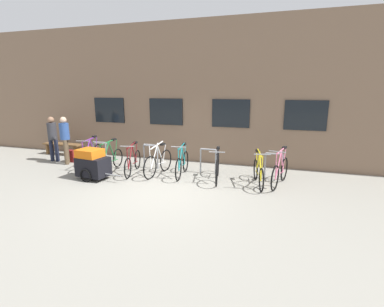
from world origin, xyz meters
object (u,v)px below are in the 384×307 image
at_px(bicycle_purple, 91,156).
at_px(bicycle_pink, 280,171).
at_px(bike_trailer, 93,164).
at_px(bicycle_black, 217,167).
at_px(person_by_bench, 65,137).
at_px(bicycle_maroon, 133,162).
at_px(bicycle_teal, 182,164).
at_px(bicycle_white, 158,162).
at_px(bicycle_yellow, 258,172).
at_px(backpack, 72,156).
at_px(wooden_bench, 63,146).
at_px(person_browsing, 53,136).
at_px(bicycle_green, 110,160).

xyz_separation_m(bicycle_purple, bicycle_pink, (6.14, 0.09, -0.01)).
distance_m(bicycle_pink, bike_trailer, 5.45).
xyz_separation_m(bicycle_purple, bicycle_black, (4.38, 0.00, -0.01)).
distance_m(bicycle_purple, person_by_bench, 1.32).
bearing_deg(bicycle_maroon, bicycle_teal, 7.70).
bearing_deg(bicycle_white, person_by_bench, 176.82).
bearing_deg(person_by_bench, bicycle_white, -3.18).
bearing_deg(bicycle_purple, bicycle_yellow, -0.69).
height_order(bicycle_pink, backpack, bicycle_pink).
height_order(bicycle_black, backpack, bicycle_black).
height_order(wooden_bench, person_by_bench, person_by_bench).
distance_m(bike_trailer, person_browsing, 3.06).
distance_m(bicycle_purple, bicycle_pink, 6.14).
bearing_deg(bicycle_purple, wooden_bench, 150.86).
relative_size(bicycle_green, bicycle_teal, 1.01).
bearing_deg(bicycle_teal, wooden_bench, 167.92).
height_order(bicycle_teal, person_by_bench, person_by_bench).
bearing_deg(backpack, bicycle_yellow, -3.87).
xyz_separation_m(person_browsing, backpack, (0.69, 0.09, -0.73)).
bearing_deg(wooden_bench, backpack, -36.89).
bearing_deg(bicycle_green, bicycle_white, 2.66).
height_order(bicycle_green, bicycle_yellow, bicycle_green).
xyz_separation_m(bicycle_black, bike_trailer, (-3.58, -1.01, 0.07)).
relative_size(bicycle_black, person_browsing, 1.03).
height_order(bicycle_green, wooden_bench, bicycle_green).
xyz_separation_m(bicycle_maroon, bicycle_yellow, (3.92, 0.05, -0.00)).
bearing_deg(wooden_bench, bicycle_maroon, -19.51).
bearing_deg(bicycle_yellow, person_browsing, 176.68).
relative_size(bike_trailer, person_by_bench, 0.88).
distance_m(bicycle_white, backpack, 3.72).
xyz_separation_m(bicycle_teal, backpack, (-4.44, 0.35, -0.16)).
distance_m(bicycle_maroon, bike_trailer, 1.23).
height_order(bicycle_maroon, bicycle_yellow, bicycle_yellow).
bearing_deg(bicycle_black, bicycle_teal, 174.93).
distance_m(bicycle_maroon, bicycle_teal, 1.61).
height_order(bicycle_maroon, person_by_bench, person_by_bench).
xyz_separation_m(bicycle_green, bicycle_black, (3.58, 0.10, 0.03)).
distance_m(bicycle_black, bike_trailer, 3.72).
bearing_deg(bike_trailer, bicycle_green, 90.39).
bearing_deg(person_by_bench, bicycle_green, -8.15).
xyz_separation_m(bicycle_black, bicycle_yellow, (1.19, -0.07, -0.03)).
bearing_deg(bicycle_yellow, bicycle_teal, 175.85).
bearing_deg(bicycle_green, bicycle_maroon, -1.28).
xyz_separation_m(bicycle_pink, person_browsing, (-8.03, 0.27, 0.56)).
height_order(bicycle_white, backpack, bicycle_white).
distance_m(bicycle_purple, bicycle_white, 2.49).
bearing_deg(bicycle_maroon, wooden_bench, 160.49).
bearing_deg(bicycle_black, person_by_bench, 178.07).
relative_size(bicycle_green, person_by_bench, 0.99).
bearing_deg(bicycle_black, wooden_bench, 169.09).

